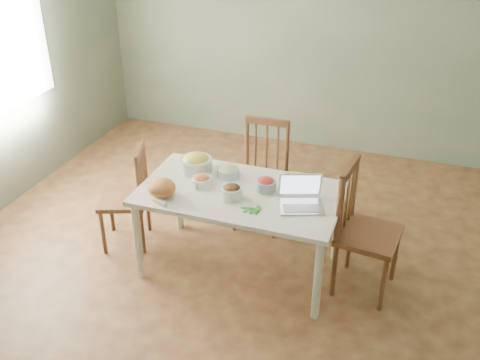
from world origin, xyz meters
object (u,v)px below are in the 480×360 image
(laptop, at_px, (302,195))
(bread_boule, at_px, (162,188))
(chair_far, at_px, (260,177))
(chair_right, at_px, (369,232))
(dining_table, at_px, (240,231))
(chair_left, at_px, (123,196))
(bowl_squash, at_px, (196,163))

(laptop, bearing_deg, bread_boule, 170.31)
(chair_far, relative_size, bread_boule, 4.67)
(chair_right, xyz_separation_m, bread_boule, (-1.52, -0.33, 0.27))
(dining_table, bearing_deg, laptop, -8.27)
(dining_table, distance_m, chair_left, 1.06)
(chair_left, bearing_deg, dining_table, 69.10)
(chair_far, xyz_separation_m, bread_boule, (-0.49, -0.93, 0.30))
(bread_boule, bearing_deg, chair_right, 12.38)
(chair_left, bearing_deg, chair_right, 71.78)
(chair_left, height_order, bowl_squash, chair_left)
(bread_boule, bearing_deg, laptop, 10.01)
(laptop, bearing_deg, dining_table, 152.03)
(chair_left, bearing_deg, chair_far, 103.00)
(laptop, bearing_deg, chair_left, 157.02)
(chair_far, relative_size, laptop, 3.10)
(chair_right, relative_size, laptop, 3.27)
(dining_table, xyz_separation_m, laptop, (0.50, -0.07, 0.47))
(chair_far, height_order, chair_right, chair_right)
(bread_boule, relative_size, bowl_squash, 0.79)
(dining_table, relative_size, bowl_squash, 5.83)
(chair_left, xyz_separation_m, laptop, (1.55, -0.09, 0.37))
(chair_right, xyz_separation_m, laptop, (-0.49, -0.15, 0.32))
(chair_right, bearing_deg, chair_far, 67.26)
(chair_far, height_order, chair_left, chair_far)
(chair_far, distance_m, bowl_squash, 0.70)
(bowl_squash, bearing_deg, laptop, -15.68)
(chair_far, bearing_deg, bread_boule, -118.71)
(chair_right, distance_m, bowl_squash, 1.47)
(chair_far, bearing_deg, laptop, -54.89)
(laptop, bearing_deg, bowl_squash, 144.62)
(chair_far, bearing_deg, chair_right, -30.70)
(dining_table, xyz_separation_m, bread_boule, (-0.53, -0.25, 0.43))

